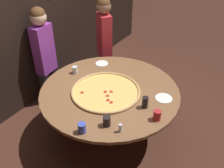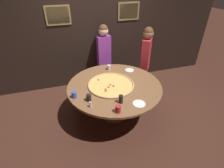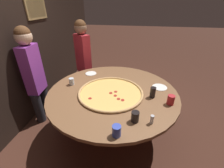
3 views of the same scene
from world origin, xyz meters
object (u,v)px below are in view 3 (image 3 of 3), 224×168
(drink_cup_centre_back, at_px, (171,100))
(giant_pizza, at_px, (111,92))
(drink_cup_near_right, at_px, (153,92))
(diner_side_left, at_px, (83,55))
(condiment_shaker, at_px, (152,119))
(drink_cup_front_edge, at_px, (72,81))
(diner_side_right, at_px, (33,71))
(drink_cup_by_shaker, at_px, (135,117))
(white_plate_left_side, at_px, (160,87))
(dining_table, at_px, (113,98))
(drink_cup_far_left, at_px, (117,131))
(white_plate_far_back, at_px, (91,73))

(drink_cup_centre_back, bearing_deg, giant_pizza, 81.34)
(drink_cup_near_right, distance_m, diner_side_left, 1.69)
(giant_pizza, relative_size, diner_side_left, 0.56)
(drink_cup_centre_back, distance_m, condiment_shaker, 0.44)
(drink_cup_front_edge, bearing_deg, drink_cup_near_right, -96.70)
(drink_cup_centre_back, distance_m, diner_side_right, 2.02)
(drink_cup_by_shaker, height_order, diner_side_right, diner_side_right)
(diner_side_left, bearing_deg, drink_cup_by_shaker, -17.47)
(condiment_shaker, height_order, diner_side_right, diner_side_right)
(diner_side_left, xyz_separation_m, diner_side_right, (-0.88, 0.49, -0.00))
(drink_cup_near_right, distance_m, condiment_shaker, 0.49)
(white_plate_left_side, height_order, diner_side_left, diner_side_left)
(drink_cup_by_shaker, relative_size, white_plate_left_side, 0.56)
(drink_cup_front_edge, distance_m, condiment_shaker, 1.27)
(drink_cup_centre_back, bearing_deg, condiment_shaker, 147.48)
(drink_cup_by_shaker, xyz_separation_m, diner_side_right, (0.68, 1.59, 0.08))
(dining_table, xyz_separation_m, drink_cup_front_edge, (0.07, 0.62, 0.16))
(drink_cup_by_shaker, bearing_deg, diner_side_left, 35.16)
(drink_cup_far_left, height_order, diner_side_left, diner_side_left)
(white_plate_far_back, xyz_separation_m, diner_side_right, (-0.35, 0.81, 0.13))
(dining_table, height_order, condiment_shaker, condiment_shaker)
(white_plate_far_back, distance_m, diner_side_left, 0.63)
(dining_table, relative_size, giant_pizza, 2.03)
(dining_table, bearing_deg, drink_cup_far_left, -167.62)
(drink_cup_centre_back, xyz_separation_m, white_plate_left_side, (0.38, 0.08, -0.05))
(giant_pizza, relative_size, drink_cup_centre_back, 7.36)
(drink_cup_by_shaker, relative_size, condiment_shaker, 1.19)
(drink_cup_far_left, bearing_deg, drink_cup_near_right, -27.05)
(drink_cup_by_shaker, xyz_separation_m, diner_side_left, (1.56, 1.10, 0.08))
(giant_pizza, bearing_deg, drink_cup_near_right, -89.83)
(drink_cup_far_left, relative_size, drink_cup_front_edge, 1.11)
(drink_cup_near_right, height_order, drink_cup_front_edge, drink_cup_near_right)
(giant_pizza, bearing_deg, dining_table, -13.56)
(dining_table, height_order, diner_side_left, diner_side_left)
(white_plate_far_back, height_order, diner_side_left, diner_side_left)
(drink_cup_centre_back, bearing_deg, diner_side_left, 51.59)
(drink_cup_centre_back, bearing_deg, dining_table, 76.27)
(white_plate_left_side, distance_m, condiment_shaker, 0.77)
(white_plate_far_back, bearing_deg, diner_side_left, 30.74)
(drink_cup_near_right, distance_m, diner_side_right, 1.80)
(giant_pizza, height_order, white_plate_far_back, giant_pizza)
(drink_cup_by_shaker, distance_m, diner_side_right, 1.73)
(diner_side_left, bearing_deg, drink_cup_near_right, -2.25)
(dining_table, xyz_separation_m, diner_side_right, (0.13, 1.27, 0.25))
(giant_pizza, distance_m, white_plate_left_side, 0.71)
(giant_pizza, distance_m, condiment_shaker, 0.70)
(drink_cup_near_right, relative_size, drink_cup_far_left, 1.25)
(diner_side_left, relative_size, diner_side_right, 1.00)
(drink_cup_far_left, distance_m, condiment_shaker, 0.39)
(dining_table, height_order, giant_pizza, giant_pizza)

